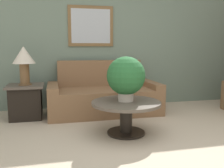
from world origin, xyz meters
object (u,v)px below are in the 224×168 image
couch_main (103,97)px  table_lamp (24,59)px  coffee_table (126,110)px  potted_plant_on_table (126,77)px  side_table (26,101)px

couch_main → table_lamp: table_lamp is taller
couch_main → table_lamp: 1.51m
coffee_table → potted_plant_on_table: (0.00, 0.04, 0.46)m
couch_main → potted_plant_on_table: (0.08, -1.17, 0.49)m
side_table → table_lamp: table_lamp is taller
table_lamp → potted_plant_on_table: size_ratio=1.04×
coffee_table → side_table: 1.81m
side_table → potted_plant_on_table: potted_plant_on_table is taller
couch_main → coffee_table: (0.08, -1.20, 0.04)m
side_table → table_lamp: 0.71m
coffee_table → table_lamp: table_lamp is taller
coffee_table → potted_plant_on_table: bearing=82.1°
couch_main → side_table: 1.34m
coffee_table → side_table: side_table is taller
potted_plant_on_table → table_lamp: bearing=142.4°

